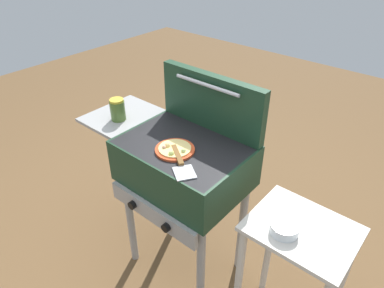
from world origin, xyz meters
TOP-DOWN VIEW (x-y plane):
  - ground_plane at (0.00, 0.00)m, footprint 8.00×8.00m
  - grill at (-0.01, -0.00)m, footprint 0.96×0.53m
  - grill_lid_open at (0.00, 0.21)m, footprint 0.63×0.08m
  - pizza_cheese at (0.01, -0.08)m, footprint 0.19×0.19m
  - sauce_jar at (-0.45, -0.05)m, footprint 0.08×0.08m
  - spatula at (0.10, -0.14)m, footprint 0.25×0.19m
  - prep_table at (0.66, 0.00)m, footprint 0.44×0.36m
  - topping_bowl_near at (0.61, -0.07)m, footprint 0.12×0.12m

SIDE VIEW (x-z plane):
  - ground_plane at x=0.00m, z-range 0.00..0.00m
  - prep_table at x=0.66m, z-range 0.16..0.92m
  - grill at x=-0.01m, z-range 0.31..1.21m
  - topping_bowl_near at x=0.61m, z-range 0.76..0.80m
  - spatula at x=0.10m, z-range 0.90..0.92m
  - pizza_cheese at x=0.01m, z-range 0.89..0.93m
  - sauce_jar at x=-0.45m, z-range 0.90..1.02m
  - grill_lid_open at x=0.00m, z-range 0.90..1.20m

